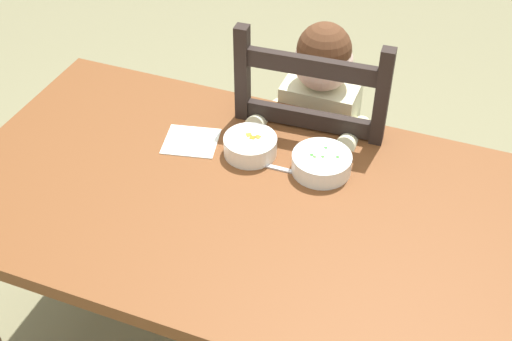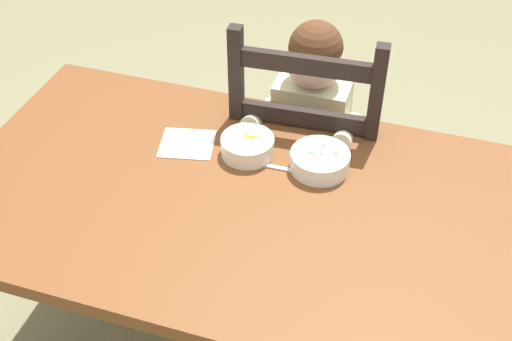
% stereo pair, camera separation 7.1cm
% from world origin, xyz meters
% --- Properties ---
extents(dining_table, '(1.43, 0.83, 0.74)m').
position_xyz_m(dining_table, '(0.00, 0.00, 0.64)').
color(dining_table, brown).
rests_on(dining_table, ground).
extents(dining_chair, '(0.44, 0.44, 1.03)m').
position_xyz_m(dining_chair, '(0.08, 0.46, 0.48)').
color(dining_chair, black).
rests_on(dining_chair, ground).
extents(child_figure, '(0.32, 0.31, 0.98)m').
position_xyz_m(child_figure, '(0.08, 0.45, 0.65)').
color(child_figure, beige).
rests_on(child_figure, ground).
extents(bowl_of_peas, '(0.15, 0.15, 0.05)m').
position_xyz_m(bowl_of_peas, '(0.17, 0.16, 0.77)').
color(bowl_of_peas, white).
rests_on(bowl_of_peas, dining_table).
extents(bowl_of_carrots, '(0.14, 0.14, 0.05)m').
position_xyz_m(bowl_of_carrots, '(-0.02, 0.16, 0.77)').
color(bowl_of_carrots, white).
rests_on(bowl_of_carrots, dining_table).
extents(spoon, '(0.14, 0.03, 0.01)m').
position_xyz_m(spoon, '(0.04, 0.13, 0.75)').
color(spoon, silver).
rests_on(spoon, dining_table).
extents(paper_napkin, '(0.17, 0.16, 0.00)m').
position_xyz_m(paper_napkin, '(-0.19, 0.15, 0.74)').
color(paper_napkin, white).
rests_on(paper_napkin, dining_table).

